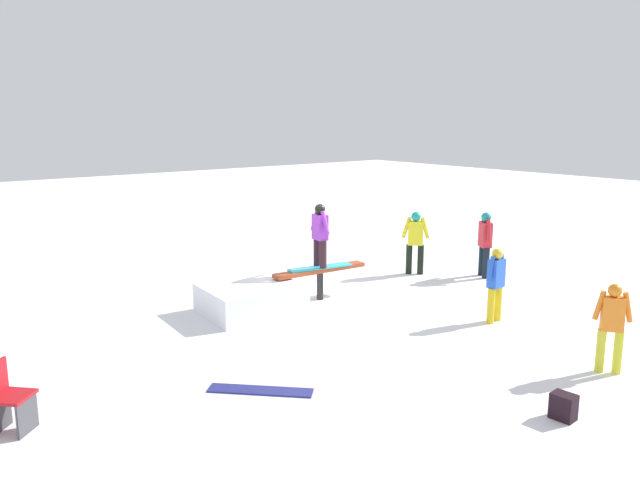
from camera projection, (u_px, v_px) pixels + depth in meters
The scene contains 11 objects.
ground_plane at pixel (320, 299), 13.16m from camera, with size 60.00×60.00×0.00m, color white.
rail_feature at pixel (320, 273), 13.05m from camera, with size 2.17×0.44×0.68m.
snow_kicker_ramp at pixel (251, 299), 12.21m from camera, with size 1.80×1.50×0.57m, color white.
main_rider_on_rail at pixel (320, 237), 12.89m from camera, with size 1.45×0.73×1.36m.
bystander_blue at pixel (496, 281), 11.57m from camera, with size 0.60×0.22×1.41m.
bystander_red at pixel (485, 241), 14.83m from camera, with size 0.47×0.64×1.57m.
bystander_yellow at pixel (415, 239), 15.11m from camera, with size 0.53×0.56×1.54m.
bystander_orange at pixel (612, 323), 9.26m from camera, with size 0.39×0.49×1.38m.
loose_snowboard_navy at pixel (261, 390), 8.77m from camera, with size 1.48×0.28×0.02m, color navy.
folding_chair at pixel (8, 400), 7.58m from camera, with size 0.62×0.62×0.88m.
backpack_on_snow at pixel (563, 406), 7.94m from camera, with size 0.30×0.22×0.34m, color black.
Camera 1 is at (-7.84, -9.94, 3.81)m, focal length 35.00 mm.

